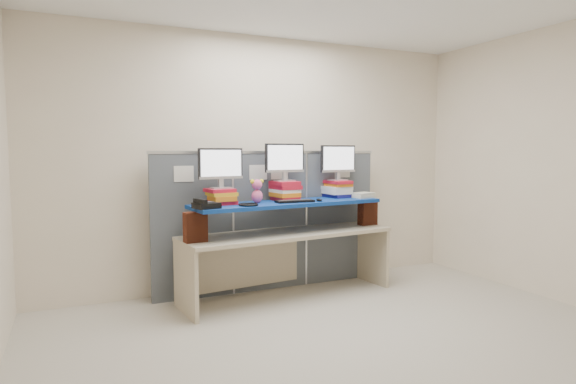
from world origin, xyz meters
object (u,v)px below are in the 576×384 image
monitor_left (221,166)px  desk_phone (206,205)px  blue_board (288,203)px  monitor_right (338,161)px  monitor_center (285,160)px  keyboard (295,201)px  desk (288,245)px

monitor_left → desk_phone: 0.50m
blue_board → monitor_right: (0.71, 0.19, 0.43)m
desk_phone → monitor_center: bearing=6.3°
monitor_right → monitor_left: bearing=-180.0°
keyboard → monitor_left: bearing=170.2°
desk → keyboard: (0.04, -0.09, 0.47)m
monitor_center → desk_phone: monitor_center is taller
blue_board → monitor_left: size_ratio=4.48×
desk_phone → blue_board: bearing=-0.2°
desk_phone → keyboard: bearing=-5.8°
monitor_left → desk_phone: bearing=-135.8°
desk → keyboard: keyboard is taller
monitor_left → desk_phone: (-0.23, -0.27, -0.35)m
desk → monitor_left: 1.10m
desk → blue_board: size_ratio=1.13×
desk → desk_phone: size_ratio=9.23×
desk → monitor_right: monitor_right is taller
desk → monitor_right: size_ratio=5.07×
monitor_left → keyboard: 0.84m
monitor_left → keyboard: monitor_left is taller
keyboard → desk_phone: desk_phone is taller
blue_board → monitor_right: 0.85m
blue_board → keyboard: 0.10m
monitor_left → monitor_right: 1.42m
monitor_left → keyboard: (0.74, -0.14, -0.37)m
blue_board → desk: bearing=82.2°
keyboard → blue_board: bearing=111.9°
monitor_center → monitor_left: bearing=-180.0°
monitor_center → keyboard: monitor_center is taller
monitor_center → desk_phone: 1.09m
desk → blue_board: bearing=-97.8°
keyboard → desk: bearing=111.9°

